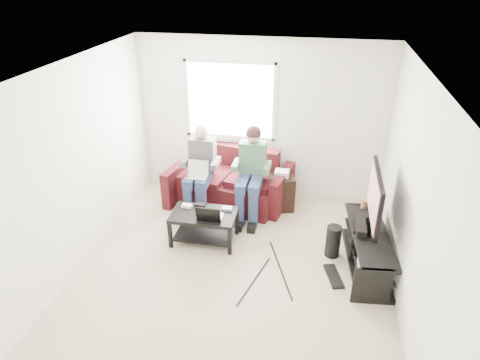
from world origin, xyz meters
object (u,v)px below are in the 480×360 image
at_px(tv_stand, 367,251).
at_px(subwoofer, 333,241).
at_px(sofa, 230,183).
at_px(tv, 375,198).
at_px(coffee_table, 204,221).
at_px(end_table, 281,191).

relative_size(tv_stand, subwoofer, 3.40).
height_order(sofa, tv, tv).
distance_m(sofa, tv, 2.52).
bearing_deg(coffee_table, subwoofer, 0.06).
relative_size(sofa, subwoofer, 4.53).
bearing_deg(tv, tv_stand, -88.53).
height_order(sofa, end_table, sofa).
bearing_deg(tv_stand, coffee_table, 176.94).
distance_m(sofa, end_table, 0.85).
xyz_separation_m(sofa, subwoofer, (1.68, -1.18, -0.10)).
distance_m(tv, subwoofer, 0.85).
height_order(tv_stand, end_table, end_table).
relative_size(coffee_table, tv_stand, 0.59).
height_order(coffee_table, tv, tv).
distance_m(coffee_table, tv, 2.33).
xyz_separation_m(coffee_table, tv_stand, (2.24, -0.12, -0.11)).
distance_m(sofa, subwoofer, 2.05).
bearing_deg(subwoofer, end_table, 126.64).
relative_size(tv, subwoofer, 2.42).
distance_m(coffee_table, end_table, 1.48).
relative_size(sofa, end_table, 3.05).
distance_m(tv_stand, tv, 0.74).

